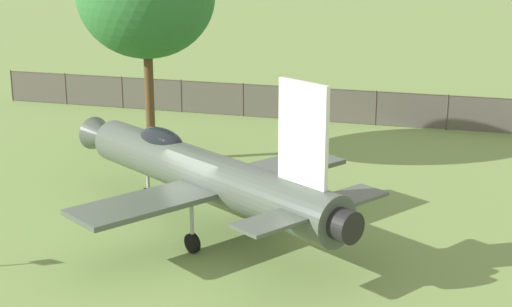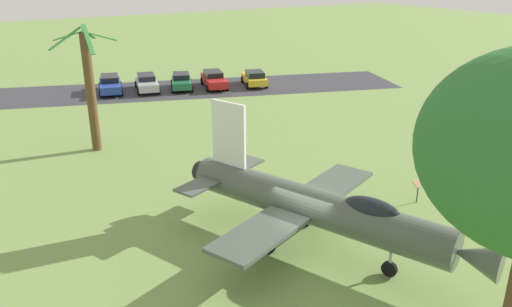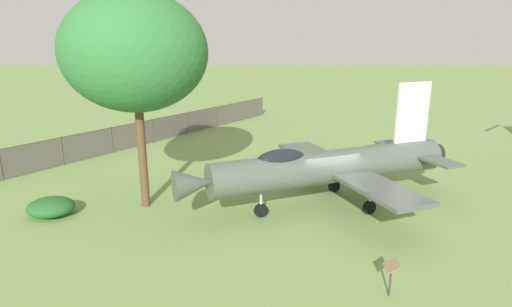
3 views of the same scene
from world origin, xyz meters
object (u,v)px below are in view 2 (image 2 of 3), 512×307
Objects in this scene: parked_car_red at (214,79)px; parked_car_blue at (110,84)px; parked_car_yellow at (254,78)px; parked_car_silver at (147,82)px; display_jet at (320,207)px; palm_tree at (90,90)px; parked_car_green at (181,81)px; info_plaque at (418,186)px.

parked_car_blue is at bearing -92.76° from parked_car_red.
parked_car_silver reaches higher than parked_car_yellow.
display_jet is at bearing -2.41° from parked_car_red.
parked_car_blue is (-31.11, 0.52, -1.17)m from display_jet.
palm_tree reaches higher than parked_car_green.
info_plaque is 29.29m from parked_car_silver.
palm_tree is at bearing -4.49° from parked_car_blue.
info_plaque is 30.83m from parked_car_blue.
display_jet reaches higher than parked_car_green.
display_jet reaches higher than parked_car_yellow.
palm_tree is 1.58× the size of parked_car_silver.
parked_car_green is at bearing 138.01° from palm_tree.
palm_tree reaches higher than info_plaque.
info_plaque is 0.25× the size of parked_car_yellow.
palm_tree is 18.31m from parked_car_red.
parked_car_yellow is at bearing 91.55° from parked_car_green.
parked_car_silver is (-2.01, -5.87, -0.01)m from parked_car_red.
parked_car_red is at bearing 174.53° from info_plaque.
parked_car_red is 3.04m from parked_car_green.
palm_tree is 1.52× the size of parked_car_blue.
parked_car_silver is (-1.03, -2.99, 0.02)m from parked_car_green.
display_jet is at bearing 7.91° from parked_car_silver.
display_jet is 29.61m from parked_car_red.
palm_tree is 1.72× the size of parked_car_yellow.
palm_tree is 20.47m from parked_car_yellow.
parked_car_red reaches higher than info_plaque.
palm_tree reaches higher than display_jet.
parked_car_red is 1.00× the size of parked_car_blue.
display_jet is at bearing 9.04° from parked_car_green.
palm_tree is 16.92m from parked_car_green.
info_plaque is at bearing 26.73° from parked_car_blue.
parked_car_yellow is at bearing 84.80° from parked_car_red.
parked_car_blue is (-2.09, -6.05, 0.03)m from parked_car_green.
parked_car_yellow is 6.91m from parked_car_green.
parked_car_green is at bearing -92.56° from parked_car_red.
palm_tree is at bearing -16.59° from parked_car_silver.
parked_car_yellow is at bearing 85.18° from parked_car_blue.
parked_car_blue reaches higher than parked_car_red.
info_plaque is 26.42m from parked_car_yellow.
info_plaque is 0.22× the size of parked_car_blue.
parked_car_blue reaches higher than parked_car_green.
info_plaque is (-0.95, 6.85, -1.09)m from display_jet.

